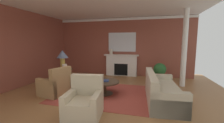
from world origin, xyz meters
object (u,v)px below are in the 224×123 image
Objects in this scene: table_lamp at (62,56)px; vase_on_side_table at (65,67)px; vase_mantel_left at (111,52)px; armchair_near_window at (55,86)px; side_table at (63,77)px; fireplace at (121,66)px; mantel_mirror at (122,42)px; potted_plant at (160,71)px; sofa at (161,92)px; coffee_table at (105,84)px; armchair_facing_fireplace at (84,104)px.

table_lamp is 3.32× the size of vase_on_side_table.
vase_mantel_left is at bearing 65.12° from vase_on_side_table.
armchair_near_window reaches higher than side_table.
table_lamp is at bearing -118.75° from vase_mantel_left.
side_table is at bearing -127.26° from fireplace.
mantel_mirror reaches higher than side_table.
armchair_near_window is at bearing -142.50° from potted_plant.
sofa is 2.38m from potted_plant.
table_lamp reaches higher than fireplace.
sofa is at bearing -59.81° from fireplace.
sofa is (1.78, -3.19, -1.47)m from mantel_mirror.
coffee_table is 3.03m from vase_mantel_left.
coffee_table is 3.56× the size of vase_mantel_left.
mantel_mirror is 1.45× the size of coffee_table.
vase_on_side_table is (-3.51, 0.48, 0.52)m from sofa.
potted_plant is at bearing 27.55° from vase_on_side_table.
mantel_mirror is at bearing 54.05° from side_table.
fireplace is 1.89× the size of armchair_near_window.
side_table is (-0.28, 0.91, 0.09)m from armchair_near_window.
sofa is at bearing -52.27° from vase_mantel_left.
mantel_mirror is 6.40× the size of vase_on_side_table.
mantel_mirror reaches higher than table_lamp.
armchair_facing_fireplace reaches higher than vase_on_side_table.
fireplace is at bearing 56.28° from vase_on_side_table.
vase_mantel_left reaches higher than fireplace.
table_lamp is (-1.88, -2.59, -0.54)m from mantel_mirror.
fireplace is 3.74m from armchair_near_window.
vase_on_side_table is 0.27× the size of potted_plant.
fireplace is 3.10m from side_table.
fireplace is at bearing 159.68° from potted_plant.
potted_plant is at bearing 87.38° from sofa.
vase_mantel_left reaches higher than armchair_facing_fireplace.
potted_plant is at bearing -23.47° from mantel_mirror.
mantel_mirror is at bearing 54.05° from table_lamp.
sofa reaches higher than potted_plant.
coffee_table is at bearing -12.68° from table_lamp.
armchair_near_window is at bearing -115.29° from fireplace.
armchair_facing_fireplace is 1.27× the size of table_lamp.
armchair_facing_fireplace is (-0.05, -4.56, -1.46)m from mantel_mirror.
fireplace reaches higher than armchair_near_window.
armchair_facing_fireplace is 1.55m from coffee_table.
mantel_mirror reaches higher than potted_plant.
fireplace is 3.55m from sofa.
fireplace is 2.57× the size of side_table.
potted_plant is (1.92, 2.18, 0.16)m from coffee_table.
sofa is 2.26× the size of armchair_near_window.
vase_on_side_table is (0.15, -0.12, 0.41)m from side_table.
side_table is (-3.66, 0.60, 0.10)m from sofa.
vase_mantel_left reaches higher than sofa.
vase_mantel_left is at bearing -162.82° from mantel_mirror.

